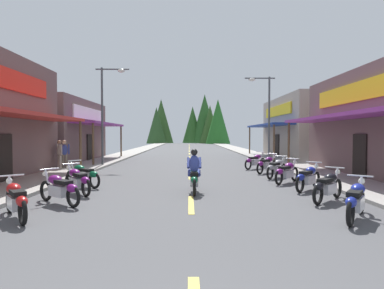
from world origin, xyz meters
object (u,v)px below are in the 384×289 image
at_px(motorcycle_parked_right_0, 356,200).
at_px(motorcycle_parked_left_3, 83,175).
at_px(motorcycle_parked_right_4, 277,168).
at_px(motorcycle_parked_right_5, 267,164).
at_px(motorcycle_parked_right_3, 287,172).
at_px(motorcycle_parked_left_1, 59,188).
at_px(rider_cruising_lead, 194,174).
at_px(motorcycle_parked_left_0, 16,199).
at_px(motorcycle_parked_right_1, 328,186).
at_px(motorcycle_parked_right_6, 255,161).
at_px(pedestrian_waiting, 64,153).
at_px(motorcycle_parked_right_2, 308,177).
at_px(motorcycle_parked_left_2, 77,180).
at_px(streetlamp_right, 265,107).
at_px(pedestrian_by_shop, 59,153).
at_px(streetlamp_left, 107,102).

height_order(motorcycle_parked_right_0, motorcycle_parked_left_3, same).
bearing_deg(motorcycle_parked_right_4, motorcycle_parked_right_5, 39.86).
height_order(motorcycle_parked_right_3, motorcycle_parked_left_1, same).
bearing_deg(rider_cruising_lead, motorcycle_parked_left_0, 128.72).
bearing_deg(motorcycle_parked_right_5, motorcycle_parked_right_1, -136.29).
distance_m(motorcycle_parked_right_1, motorcycle_parked_right_3, 3.69).
distance_m(motorcycle_parked_right_5, motorcycle_parked_left_0, 12.44).
bearing_deg(motorcycle_parked_right_1, motorcycle_parked_right_6, 47.08).
distance_m(motorcycle_parked_left_0, rider_cruising_lead, 5.64).
relative_size(motorcycle_parked_right_6, pedestrian_waiting, 0.93).
distance_m(motorcycle_parked_right_2, rider_cruising_lead, 4.26).
bearing_deg(motorcycle_parked_right_3, motorcycle_parked_right_0, -138.45).
distance_m(motorcycle_parked_right_0, motorcycle_parked_right_4, 7.43).
distance_m(motorcycle_parked_left_2, motorcycle_parked_left_3, 1.51).
relative_size(streetlamp_right, motorcycle_parked_right_0, 3.51).
distance_m(motorcycle_parked_right_4, pedestrian_by_shop, 12.05).
xyz_separation_m(motorcycle_parked_right_5, pedestrian_by_shop, (-11.63, 1.23, 0.53)).
bearing_deg(streetlamp_right, motorcycle_parked_right_1, -95.11).
xyz_separation_m(streetlamp_right, pedestrian_waiting, (-12.74, -4.17, -3.04)).
relative_size(streetlamp_left, motorcycle_parked_left_3, 3.59).
xyz_separation_m(motorcycle_parked_right_1, motorcycle_parked_right_5, (-0.09, 7.21, 0.00)).
distance_m(streetlamp_left, motorcycle_parked_right_4, 11.66).
relative_size(motorcycle_parked_right_0, motorcycle_parked_left_0, 1.03).
bearing_deg(pedestrian_by_shop, motorcycle_parked_right_5, 125.73).
height_order(motorcycle_parked_left_1, motorcycle_parked_left_2, same).
bearing_deg(motorcycle_parked_right_0, motorcycle_parked_left_0, 125.80).
xyz_separation_m(motorcycle_parked_right_0, motorcycle_parked_left_3, (-8.25, 4.90, 0.00)).
xyz_separation_m(streetlamp_right, motorcycle_parked_right_3, (-1.27, -9.29, -3.57)).
bearing_deg(pedestrian_by_shop, streetlamp_right, 151.19).
bearing_deg(motorcycle_parked_right_4, rider_cruising_lead, 172.97).
relative_size(streetlamp_right, motorcycle_parked_left_1, 3.55).
distance_m(streetlamp_left, motorcycle_parked_right_2, 13.77).
bearing_deg(motorcycle_parked_left_3, motorcycle_parked_left_2, 137.65).
distance_m(motorcycle_parked_right_6, motorcycle_parked_left_3, 10.42).
xyz_separation_m(motorcycle_parked_left_2, pedestrian_waiting, (-3.39, 7.47, 0.53)).
bearing_deg(motorcycle_parked_right_6, motorcycle_parked_right_3, -131.79).
height_order(streetlamp_right, motorcycle_parked_left_0, streetlamp_right).
distance_m(motorcycle_parked_right_3, motorcycle_parked_left_2, 8.41).
height_order(motorcycle_parked_right_2, motorcycle_parked_left_0, same).
xyz_separation_m(motorcycle_parked_right_4, motorcycle_parked_left_2, (-8.10, -4.00, 0.00)).
bearing_deg(motorcycle_parked_right_1, rider_cruising_lead, 114.47).
bearing_deg(motorcycle_parked_left_0, pedestrian_waiting, -23.34).
bearing_deg(motorcycle_parked_right_3, pedestrian_by_shop, 110.58).
bearing_deg(motorcycle_parked_right_3, motorcycle_parked_right_1, -135.42).
height_order(motorcycle_parked_right_5, motorcycle_parked_left_1, same).
bearing_deg(motorcycle_parked_right_4, motorcycle_parked_left_3, 146.52).
bearing_deg(motorcycle_parked_left_1, pedestrian_by_shop, -29.86).
bearing_deg(motorcycle_parked_left_0, pedestrian_by_shop, -22.10).
bearing_deg(motorcycle_parked_left_1, motorcycle_parked_right_4, -107.12).
bearing_deg(streetlamp_right, motorcycle_parked_left_3, -133.49).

